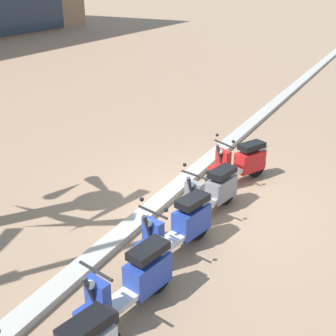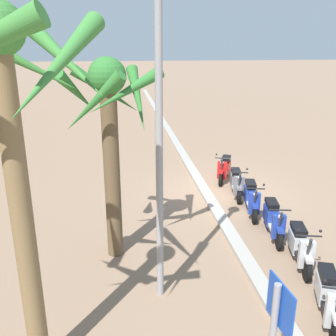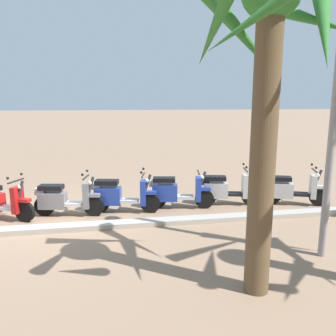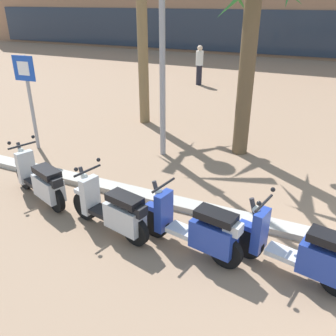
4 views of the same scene
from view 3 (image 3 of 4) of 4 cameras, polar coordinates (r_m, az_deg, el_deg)
The scene contains 8 objects.
ground_plane at distance 8.93m, azimuth -19.50°, elevation -8.63°, with size 200.00×200.00×0.00m, color #93755B.
curb_strip at distance 8.40m, azimuth -20.14°, elevation -9.49°, with size 60.00×0.36×0.12m, color #ADA89E.
scooter_silver_mid_centre at distance 10.35m, azimuth 19.70°, elevation -3.37°, with size 1.73×0.83×1.17m.
scooter_silver_tail_end at distance 9.87m, azimuth 9.40°, elevation -3.51°, with size 1.72×0.69×1.17m.
scooter_blue_second_in_line at distance 9.42m, azimuth 1.19°, elevation -4.00°, with size 1.82×0.67×1.04m.
scooter_blue_last_in_row at distance 9.17m, azimuth -8.17°, elevation -4.51°, with size 1.84×0.70×1.17m.
scooter_grey_gap_after_mid at distance 9.21m, azimuth -16.99°, elevation -4.96°, with size 1.79×0.66×1.17m.
palm_tree_mid_walkway at distance 5.14m, azimuth 16.50°, elevation 17.28°, with size 2.39×2.39×4.81m.
Camera 3 is at (-1.54, 8.29, 2.93)m, focal length 36.65 mm.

